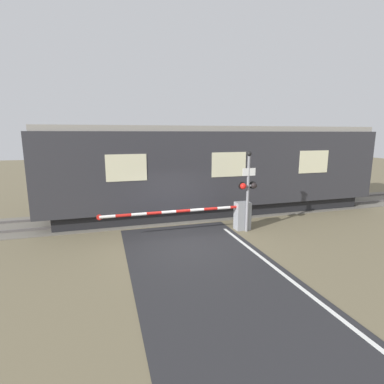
{
  "coord_description": "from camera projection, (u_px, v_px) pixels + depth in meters",
  "views": [
    {
      "loc": [
        -2.75,
        -9.98,
        3.91
      ],
      "look_at": [
        0.66,
        1.42,
        1.57
      ],
      "focal_mm": 28.0,
      "sensor_mm": 36.0,
      "label": 1
    }
  ],
  "objects": [
    {
      "name": "train",
      "position": [
        217.0,
        169.0,
        14.75
      ],
      "size": [
        16.26,
        2.98,
        4.23
      ],
      "color": "black",
      "rests_on": "ground_plane"
    },
    {
      "name": "track_bed",
      "position": [
        165.0,
        215.0,
        14.42
      ],
      "size": [
        36.0,
        3.2,
        0.13
      ],
      "color": "#666056",
      "rests_on": "ground_plane"
    },
    {
      "name": "crossing_barrier",
      "position": [
        231.0,
        215.0,
        12.15
      ],
      "size": [
        6.02,
        0.44,
        1.15
      ],
      "color": "gray",
      "rests_on": "ground_plane"
    },
    {
      "name": "signal_post",
      "position": [
        248.0,
        187.0,
        11.8
      ],
      "size": [
        0.77,
        0.26,
        3.23
      ],
      "color": "gray",
      "rests_on": "ground_plane"
    },
    {
      "name": "ground_plane",
      "position": [
        186.0,
        242.0,
        10.91
      ],
      "size": [
        80.0,
        80.0,
        0.0
      ],
      "primitive_type": "plane",
      "color": "#6B6047"
    }
  ]
}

